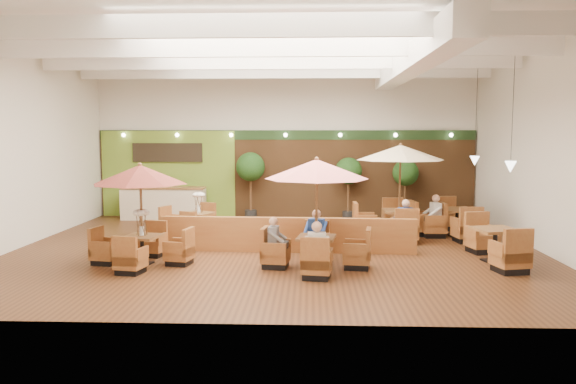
{
  "coord_description": "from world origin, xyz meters",
  "views": [
    {
      "loc": [
        0.91,
        -14.88,
        3.12
      ],
      "look_at": [
        0.3,
        0.5,
        1.5
      ],
      "focal_mm": 35.0,
      "sensor_mm": 36.0,
      "label": 1
    }
  ],
  "objects_px": {
    "table_0": "(141,195)",
    "topiary_0": "(250,169)",
    "diner_1": "(316,229)",
    "topiary_2": "(405,175)",
    "table_1": "(316,193)",
    "table_3": "(192,220)",
    "diner_2": "(275,237)",
    "diner_4": "(434,212)",
    "diner_0": "(317,244)",
    "booth_divider": "(289,235)",
    "diner_3": "(405,217)",
    "table_4": "(495,246)",
    "table_2": "(400,174)",
    "topiary_1": "(348,173)",
    "table_5": "(447,223)",
    "service_counter": "(164,203)"
  },
  "relations": [
    {
      "from": "booth_divider",
      "to": "table_5",
      "type": "relative_size",
      "value": 2.28
    },
    {
      "from": "booth_divider",
      "to": "table_2",
      "type": "bearing_deg",
      "value": 37.91
    },
    {
      "from": "topiary_2",
      "to": "diner_3",
      "type": "relative_size",
      "value": 2.69
    },
    {
      "from": "diner_1",
      "to": "diner_3",
      "type": "xyz_separation_m",
      "value": [
        2.54,
        2.1,
        0.01
      ]
    },
    {
      "from": "table_0",
      "to": "topiary_2",
      "type": "distance_m",
      "value": 10.32
    },
    {
      "from": "booth_divider",
      "to": "diner_0",
      "type": "xyz_separation_m",
      "value": [
        0.7,
        -2.68,
        0.3
      ]
    },
    {
      "from": "diner_1",
      "to": "diner_2",
      "type": "xyz_separation_m",
      "value": [
        -0.94,
        -0.94,
        -0.02
      ]
    },
    {
      "from": "table_5",
      "to": "diner_2",
      "type": "height_order",
      "value": "diner_2"
    },
    {
      "from": "table_1",
      "to": "table_3",
      "type": "height_order",
      "value": "table_1"
    },
    {
      "from": "diner_1",
      "to": "topiary_2",
      "type": "bearing_deg",
      "value": -100.62
    },
    {
      "from": "table_3",
      "to": "topiary_0",
      "type": "bearing_deg",
      "value": 89.6
    },
    {
      "from": "table_0",
      "to": "topiary_2",
      "type": "xyz_separation_m",
      "value": [
        7.4,
        7.19,
        -0.04
      ]
    },
    {
      "from": "table_4",
      "to": "diner_1",
      "type": "bearing_deg",
      "value": 164.93
    },
    {
      "from": "table_3",
      "to": "topiary_1",
      "type": "bearing_deg",
      "value": 56.97
    },
    {
      "from": "diner_3",
      "to": "topiary_2",
      "type": "bearing_deg",
      "value": 72.19
    },
    {
      "from": "table_0",
      "to": "table_5",
      "type": "relative_size",
      "value": 0.84
    },
    {
      "from": "diner_2",
      "to": "diner_4",
      "type": "relative_size",
      "value": 0.88
    },
    {
      "from": "booth_divider",
      "to": "table_1",
      "type": "distance_m",
      "value": 2.28
    },
    {
      "from": "table_2",
      "to": "diner_4",
      "type": "height_order",
      "value": "table_2"
    },
    {
      "from": "topiary_2",
      "to": "diner_2",
      "type": "bearing_deg",
      "value": -119.63
    },
    {
      "from": "booth_divider",
      "to": "topiary_0",
      "type": "distance_m",
      "value": 6.04
    },
    {
      "from": "table_1",
      "to": "table_2",
      "type": "xyz_separation_m",
      "value": [
        2.54,
        4.07,
        0.14
      ]
    },
    {
      "from": "service_counter",
      "to": "table_3",
      "type": "bearing_deg",
      "value": -60.8
    },
    {
      "from": "diner_4",
      "to": "table_3",
      "type": "bearing_deg",
      "value": 79.56
    },
    {
      "from": "table_5",
      "to": "table_0",
      "type": "bearing_deg",
      "value": -161.56
    },
    {
      "from": "table_0",
      "to": "topiary_0",
      "type": "height_order",
      "value": "table_0"
    },
    {
      "from": "service_counter",
      "to": "topiary_2",
      "type": "xyz_separation_m",
      "value": [
        8.72,
        0.2,
        1.03
      ]
    },
    {
      "from": "table_0",
      "to": "diner_2",
      "type": "relative_size",
      "value": 3.36
    },
    {
      "from": "diner_2",
      "to": "table_3",
      "type": "bearing_deg",
      "value": -138.92
    },
    {
      "from": "diner_1",
      "to": "diner_3",
      "type": "height_order",
      "value": "diner_3"
    },
    {
      "from": "table_1",
      "to": "diner_3",
      "type": "bearing_deg",
      "value": 58.3
    },
    {
      "from": "topiary_1",
      "to": "diner_3",
      "type": "xyz_separation_m",
      "value": [
        1.31,
        -4.36,
        -0.92
      ]
    },
    {
      "from": "table_4",
      "to": "topiary_0",
      "type": "height_order",
      "value": "topiary_0"
    },
    {
      "from": "topiary_1",
      "to": "diner_1",
      "type": "bearing_deg",
      "value": -100.78
    },
    {
      "from": "table_2",
      "to": "diner_1",
      "type": "xyz_separation_m",
      "value": [
        -2.54,
        -3.13,
        -1.16
      ]
    },
    {
      "from": "booth_divider",
      "to": "diner_3",
      "type": "distance_m",
      "value": 3.51
    },
    {
      "from": "table_5",
      "to": "topiary_0",
      "type": "bearing_deg",
      "value": 145.82
    },
    {
      "from": "diner_1",
      "to": "table_3",
      "type": "bearing_deg",
      "value": -24.65
    },
    {
      "from": "table_3",
      "to": "diner_4",
      "type": "height_order",
      "value": "table_3"
    },
    {
      "from": "table_3",
      "to": "diner_4",
      "type": "xyz_separation_m",
      "value": [
        7.37,
        -0.15,
        0.33
      ]
    },
    {
      "from": "table_0",
      "to": "topiary_1",
      "type": "xyz_separation_m",
      "value": [
        5.37,
        7.19,
        0.02
      ]
    },
    {
      "from": "table_0",
      "to": "table_4",
      "type": "height_order",
      "value": "table_0"
    },
    {
      "from": "table_3",
      "to": "table_4",
      "type": "relative_size",
      "value": 0.85
    },
    {
      "from": "booth_divider",
      "to": "table_4",
      "type": "distance_m",
      "value": 5.13
    },
    {
      "from": "table_1",
      "to": "topiary_2",
      "type": "bearing_deg",
      "value": 74.39
    },
    {
      "from": "table_4",
      "to": "diner_4",
      "type": "distance_m",
      "value": 3.39
    },
    {
      "from": "table_2",
      "to": "diner_3",
      "type": "height_order",
      "value": "table_2"
    },
    {
      "from": "topiary_2",
      "to": "diner_1",
      "type": "relative_size",
      "value": 2.79
    },
    {
      "from": "table_1",
      "to": "diner_4",
      "type": "bearing_deg",
      "value": 56.92
    },
    {
      "from": "table_0",
      "to": "diner_0",
      "type": "xyz_separation_m",
      "value": [
        4.14,
        -1.15,
        -0.9
      ]
    }
  ]
}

